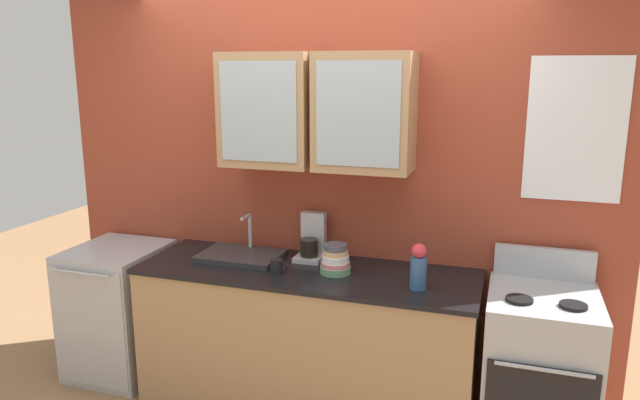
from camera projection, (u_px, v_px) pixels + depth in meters
The scene contains 9 objects.
back_wall_unit at pixel (325, 170), 3.70m from camera, with size 3.67×0.42×2.66m.
counter at pixel (307, 337), 3.60m from camera, with size 2.04×0.68×0.88m.
stove_range at pixel (538, 371), 3.19m from camera, with size 0.57×0.67×1.06m.
sink_faucet at pixel (241, 255), 3.72m from camera, with size 0.51×0.35×0.26m.
bowl_stack at pixel (336, 260), 3.44m from camera, with size 0.18×0.18×0.17m.
vase at pixel (418, 267), 3.17m from camera, with size 0.09×0.09×0.26m.
cup_near_sink at pixel (277, 266), 3.43m from camera, with size 0.11×0.07×0.08m.
dishwasher at pixel (119, 310), 4.01m from camera, with size 0.57×0.66×0.88m.
coffee_maker at pixel (312, 242), 3.69m from camera, with size 0.17×0.20×0.29m.
Camera 1 is at (1.12, -3.13, 2.06)m, focal length 32.96 mm.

